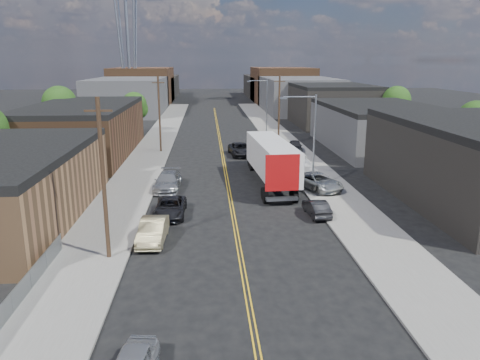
{
  "coord_description": "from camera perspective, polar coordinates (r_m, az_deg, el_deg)",
  "views": [
    {
      "loc": [
        -1.98,
        -17.52,
        12.01
      ],
      "look_at": [
        0.66,
        19.48,
        2.5
      ],
      "focal_mm": 35.0,
      "sensor_mm": 36.0,
      "label": 1
    }
  ],
  "objects": [
    {
      "name": "ground",
      "position": [
        78.47,
        -2.59,
        5.56
      ],
      "size": [
        260.0,
        260.0,
        0.0
      ],
      "primitive_type": "plane",
      "color": "black",
      "rests_on": "ground"
    },
    {
      "name": "centerline",
      "position": [
        63.69,
        -2.23,
        3.5
      ],
      "size": [
        0.32,
        120.0,
        0.01
      ],
      "primitive_type": "cube",
      "color": "gold",
      "rests_on": "ground"
    },
    {
      "name": "sidewalk_left",
      "position": [
        64.09,
        -10.76,
        3.39
      ],
      "size": [
        5.0,
        140.0,
        0.15
      ],
      "primitive_type": "cube",
      "color": "slate",
      "rests_on": "ground"
    },
    {
      "name": "sidewalk_right",
      "position": [
        64.67,
        6.23,
        3.66
      ],
      "size": [
        5.0,
        140.0,
        0.15
      ],
      "primitive_type": "cube",
      "color": "slate",
      "rests_on": "ground"
    },
    {
      "name": "warehouse_brown",
      "position": [
        64.16,
        -18.59,
        5.83
      ],
      "size": [
        12.0,
        26.0,
        6.6
      ],
      "color": "#4C311E",
      "rests_on": "ground"
    },
    {
      "name": "industrial_right_b",
      "position": [
        68.48,
        16.56,
        6.27
      ],
      "size": [
        14.0,
        24.0,
        6.1
      ],
      "color": "#3A3A3D",
      "rests_on": "ground"
    },
    {
      "name": "industrial_right_c",
      "position": [
        93.04,
        11.02,
        9.05
      ],
      "size": [
        14.0,
        22.0,
        7.6
      ],
      "color": "black",
      "rests_on": "ground"
    },
    {
      "name": "skyline_left_a",
      "position": [
        114.23,
        -13.35,
        9.98
      ],
      "size": [
        16.0,
        30.0,
        8.0
      ],
      "primitive_type": "cube",
      "color": "#3A3A3D",
      "rests_on": "ground"
    },
    {
      "name": "skyline_right_a",
      "position": [
        114.92,
        7.07,
        10.27
      ],
      "size": [
        16.0,
        30.0,
        8.0
      ],
      "primitive_type": "cube",
      "color": "#3A3A3D",
      "rests_on": "ground"
    },
    {
      "name": "skyline_left_b",
      "position": [
        138.87,
        -11.75,
        11.19
      ],
      "size": [
        16.0,
        26.0,
        10.0
      ],
      "primitive_type": "cube",
      "color": "#4C311E",
      "rests_on": "ground"
    },
    {
      "name": "skyline_right_b",
      "position": [
        139.44,
        5.1,
        11.44
      ],
      "size": [
        16.0,
        26.0,
        10.0
      ],
      "primitive_type": "cube",
      "color": "#4C311E",
      "rests_on": "ground"
    },
    {
      "name": "skyline_left_c",
      "position": [
        158.77,
        -10.79,
        11.06
      ],
      "size": [
        16.0,
        40.0,
        7.0
      ],
      "primitive_type": "cube",
      "color": "black",
      "rests_on": "ground"
    },
    {
      "name": "skyline_right_c",
      "position": [
        159.27,
        3.94,
        11.28
      ],
      "size": [
        16.0,
        40.0,
        7.0
      ],
      "primitive_type": "cube",
      "color": "black",
      "rests_on": "ground"
    },
    {
      "name": "streetlight_near",
      "position": [
        44.09,
        8.56,
        5.5
      ],
      "size": [
        3.39,
        0.25,
        9.0
      ],
      "color": "gray",
      "rests_on": "ground"
    },
    {
      "name": "streetlight_far",
      "position": [
        78.39,
        3.0,
        9.47
      ],
      "size": [
        3.39,
        0.25,
        9.0
      ],
      "color": "gray",
      "rests_on": "ground"
    },
    {
      "name": "utility_pole_left_near",
      "position": [
        29.04,
        -16.32,
        0.1
      ],
      "size": [
        1.6,
        0.26,
        10.0
      ],
      "color": "black",
      "rests_on": "ground"
    },
    {
      "name": "utility_pole_left_far",
      "position": [
        63.2,
        -9.79,
        7.93
      ],
      "size": [
        1.6,
        0.26,
        10.0
      ],
      "color": "black",
      "rests_on": "ground"
    },
    {
      "name": "utility_pole_right",
      "position": [
        66.66,
        4.78,
        8.41
      ],
      "size": [
        1.6,
        0.26,
        10.0
      ],
      "color": "black",
      "rests_on": "ground"
    },
    {
      "name": "chainlink_fence",
      "position": [
        25.71,
        -26.06,
        -13.4
      ],
      "size": [
        0.05,
        16.0,
        1.22
      ],
      "color": "slate",
      "rests_on": "ground"
    },
    {
      "name": "tree_left_mid",
      "position": [
        76.05,
        -21.09,
        8.51
      ],
      "size": [
        5.1,
        5.04,
        8.37
      ],
      "color": "black",
      "rests_on": "ground"
    },
    {
      "name": "tree_left_far",
      "position": [
        80.76,
        -12.73,
        8.74
      ],
      "size": [
        4.35,
        4.2,
        6.97
      ],
      "color": "black",
      "rests_on": "ground"
    },
    {
      "name": "tree_right_near",
      "position": [
        62.78,
        26.82,
        6.31
      ],
      "size": [
        4.6,
        4.48,
        7.44
      ],
      "color": "black",
      "rests_on": "ground"
    },
    {
      "name": "tree_right_far",
      "position": [
        84.16,
        18.55,
        8.99
      ],
      "size": [
        4.85,
        4.76,
        7.91
      ],
      "color": "black",
      "rests_on": "ground"
    },
    {
      "name": "semi_truck",
      "position": [
        47.42,
        3.58,
        2.82
      ],
      "size": [
        3.74,
        17.11,
        4.44
      ],
      "rotation": [
        0.0,
        0.0,
        0.07
      ],
      "color": "silver",
      "rests_on": "ground"
    },
    {
      "name": "car_left_b",
      "position": [
        32.44,
        -10.58,
        -6.1
      ],
      "size": [
        1.87,
        4.88,
        1.59
      ],
      "primitive_type": "imported",
      "rotation": [
        0.0,
        0.0,
        -0.04
      ],
      "color": "#958A62",
      "rests_on": "ground"
    },
    {
      "name": "car_left_c",
      "position": [
        37.5,
        -8.52,
        -3.32
      ],
      "size": [
        2.48,
        5.18,
        1.43
      ],
      "primitive_type": "imported",
      "rotation": [
        0.0,
        0.0,
        -0.02
      ],
      "color": "black",
      "rests_on": "ground"
    },
    {
      "name": "car_left_d",
      "position": [
        45.09,
        -8.81,
        -0.15
      ],
      "size": [
        2.62,
        5.82,
        1.65
      ],
      "primitive_type": "imported",
      "rotation": [
        0.0,
        0.0,
        -0.05
      ],
      "color": "gray",
      "rests_on": "ground"
    },
    {
      "name": "car_right_oncoming",
      "position": [
        37.63,
        9.32,
        -3.38
      ],
      "size": [
        1.65,
        4.07,
        1.31
      ],
      "primitive_type": "imported",
      "rotation": [
        0.0,
        0.0,
        3.21
      ],
      "color": "black",
      "rests_on": "ground"
    },
    {
      "name": "car_right_lot_a",
      "position": [
        44.71,
        9.44,
        -0.17
      ],
      "size": [
        4.76,
        6.18,
        1.56
      ],
      "primitive_type": "imported",
      "rotation": [
        0.0,
        0.0,
        0.45
      ],
      "color": "#989C9D",
      "rests_on": "sidewalk_right"
    },
    {
      "name": "car_right_lot_b",
      "position": [
        50.49,
        7.66,
        1.61
      ],
      "size": [
        2.46,
        5.65,
        1.62
      ],
      "primitive_type": "imported",
      "rotation": [
        0.0,
        0.0,
        0.04
      ],
      "color": "silver",
      "rests_on": "sidewalk_right"
    },
    {
      "name": "car_right_lot_c",
      "position": [
        62.86,
        6.75,
        4.11
      ],
      "size": [
        2.35,
        4.66,
        1.52
      ],
      "primitive_type": "imported",
      "rotation": [
        0.0,
        0.0,
        -0.13
      ],
      "color": "black",
      "rests_on": "sidewalk_right"
    },
    {
      "name": "car_ahead_truck",
      "position": [
        60.72,
        0.07,
        3.74
      ],
      "size": [
        3.24,
        5.98,
        1.59
      ],
      "primitive_type": "imported",
      "rotation": [
        0.0,
        0.0,
        0.11
      ],
      "color": "black",
      "rests_on": "ground"
    }
  ]
}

